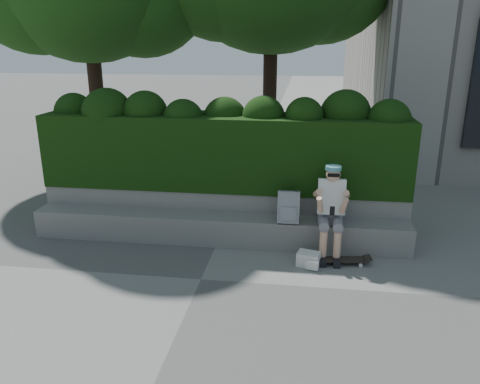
# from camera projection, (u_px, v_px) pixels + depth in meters

# --- Properties ---
(ground) EXTENTS (80.00, 80.00, 0.00)m
(ground) POSITION_uv_depth(u_px,v_px,m) (201.00, 279.00, 6.37)
(ground) COLOR slate
(ground) RESTS_ON ground
(bench_ledge) EXTENTS (6.00, 0.45, 0.45)m
(bench_ledge) POSITION_uv_depth(u_px,v_px,m) (217.00, 229.00, 7.48)
(bench_ledge) COLOR gray
(bench_ledge) RESTS_ON ground
(planter_wall) EXTENTS (6.00, 0.50, 0.75)m
(planter_wall) POSITION_uv_depth(u_px,v_px,m) (222.00, 210.00, 7.88)
(planter_wall) COLOR gray
(planter_wall) RESTS_ON ground
(hedge) EXTENTS (6.00, 1.00, 1.20)m
(hedge) POSITION_uv_depth(u_px,v_px,m) (224.00, 151.00, 7.79)
(hedge) COLOR black
(hedge) RESTS_ON planter_wall
(person) EXTENTS (0.40, 0.76, 1.38)m
(person) POSITION_uv_depth(u_px,v_px,m) (331.00, 207.00, 6.92)
(person) COLOR slate
(person) RESTS_ON ground
(skateboard) EXTENTS (0.81, 0.30, 0.08)m
(skateboard) POSITION_uv_depth(u_px,v_px,m) (340.00, 260.00, 6.79)
(skateboard) COLOR black
(skateboard) RESTS_ON ground
(backpack_plaid) EXTENTS (0.33, 0.18, 0.49)m
(backpack_plaid) POSITION_uv_depth(u_px,v_px,m) (289.00, 207.00, 7.09)
(backpack_plaid) COLOR #A7A9AC
(backpack_plaid) RESTS_ON bench_ledge
(backpack_ground) EXTENTS (0.36, 0.29, 0.20)m
(backpack_ground) POSITION_uv_depth(u_px,v_px,m) (308.00, 259.00, 6.73)
(backpack_ground) COLOR beige
(backpack_ground) RESTS_ON ground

